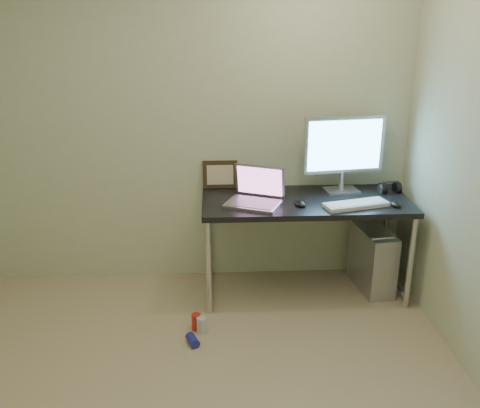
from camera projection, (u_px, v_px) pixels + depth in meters
name	position (u px, v px, depth m)	size (l,w,h in m)	color
wall_back	(179.00, 124.00, 3.99)	(3.50, 0.02, 2.50)	beige
desk	(306.00, 210.00, 3.92)	(1.51, 0.66, 0.75)	black
tower_computer	(372.00, 259.00, 4.11)	(0.27, 0.49, 0.52)	#BABABF
cable_a	(359.00, 228.00, 4.30)	(0.01, 0.01, 0.70)	black
cable_b	(370.00, 231.00, 4.29)	(0.01, 0.01, 0.72)	black
can_red	(196.00, 322.00, 3.62)	(0.06, 0.06, 0.12)	red
can_white	(201.00, 325.00, 3.58)	(0.06, 0.06, 0.11)	silver
can_blue	(193.00, 340.00, 3.47)	(0.06, 0.06, 0.11)	#2224A1
laptop	(256.00, 195.00, 3.80)	(0.46, 0.42, 0.26)	#BAB9C2
monitor	(344.00, 148.00, 3.95)	(0.61, 0.21, 0.57)	#BAB9C2
keyboard	(356.00, 205.00, 3.74)	(0.46, 0.15, 0.03)	silver
mouse_right	(396.00, 203.00, 3.76)	(0.07, 0.11, 0.04)	black
mouse_left	(300.00, 203.00, 3.76)	(0.08, 0.12, 0.04)	black
headphones	(390.00, 189.00, 4.03)	(0.17, 0.10, 0.11)	black
picture_frame	(220.00, 174.00, 4.11)	(0.27, 0.03, 0.21)	black
webcam	(254.00, 177.00, 4.12)	(0.04, 0.03, 0.11)	silver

